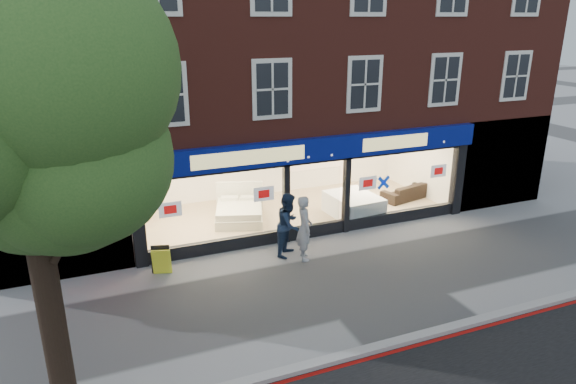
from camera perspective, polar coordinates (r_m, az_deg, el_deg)
ground at (r=14.33m, az=8.42°, el=-9.41°), size 120.00×120.00×0.00m
kerb_line at (r=12.17m, az=16.05°, el=-15.57°), size 60.00×0.10×0.01m
kerb_stone at (r=12.27m, az=15.48°, el=-14.90°), size 60.00×0.25×0.12m
showroom_floor at (r=18.58m, az=0.26°, el=-2.22°), size 11.00×4.50×0.10m
building at (r=18.89m, az=-1.81°, el=18.67°), size 19.00×8.26×10.30m
street_tree at (r=8.80m, az=-27.92°, el=4.85°), size 4.00×3.20×6.60m
display_bed at (r=17.73m, az=-5.44°, el=-2.11°), size 2.13×2.36×1.10m
bedside_table at (r=18.40m, az=-15.86°, el=-2.10°), size 0.59×0.59×0.55m
mattress_stack at (r=18.16m, az=7.27°, el=-1.46°), size 1.63×2.00×0.75m
sofa at (r=20.20m, az=12.94°, el=0.08°), size 2.14×1.23×0.59m
a_board at (r=14.64m, az=-13.91°, el=-7.39°), size 0.59×0.46×0.79m
pedestrian_grey at (r=14.84m, az=1.83°, el=-4.00°), size 0.60×0.79×1.94m
pedestrian_blue at (r=15.11m, az=0.11°, el=-3.62°), size 1.17×1.18×1.92m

